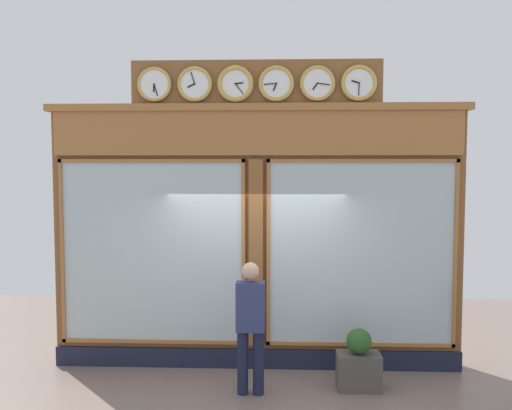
# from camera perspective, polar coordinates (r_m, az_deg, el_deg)

# --- Properties ---
(shop_facade) EXTENTS (5.91, 0.42, 4.36)m
(shop_facade) POSITION_cam_1_polar(r_m,az_deg,el_deg) (7.93, 0.04, -2.81)
(shop_facade) COLOR brown
(shop_facade) RESTS_ON ground_plane
(pedestrian) EXTENTS (0.36, 0.22, 1.69)m
(pedestrian) POSITION_cam_1_polar(r_m,az_deg,el_deg) (7.11, -0.57, -11.98)
(pedestrian) COLOR #191E38
(pedestrian) RESTS_ON ground_plane
(planter_box) EXTENTS (0.56, 0.36, 0.47)m
(planter_box) POSITION_cam_1_polar(r_m,az_deg,el_deg) (7.61, 10.53, -16.49)
(planter_box) COLOR #4C4742
(planter_box) RESTS_ON ground_plane
(planter_shrub) EXTENTS (0.33, 0.33, 0.33)m
(planter_shrub) POSITION_cam_1_polar(r_m,az_deg,el_deg) (7.48, 10.57, -13.62)
(planter_shrub) COLOR #285623
(planter_shrub) RESTS_ON planter_box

